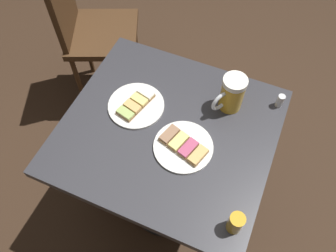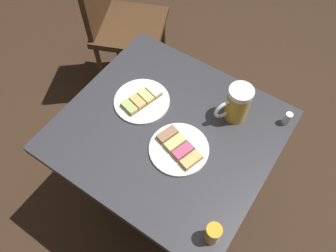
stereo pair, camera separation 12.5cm
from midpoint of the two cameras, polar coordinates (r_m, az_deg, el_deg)
ground_plane at (r=1.92m, az=1.90°, el=-12.02°), size 6.00×6.00×0.00m
cafe_table at (r=1.40m, az=2.56°, el=-3.98°), size 0.73×0.79×0.72m
plate_near at (r=1.33m, az=-1.77°, el=4.13°), size 0.22×0.22×0.03m
plate_far at (r=1.22m, az=4.81°, el=-4.00°), size 0.22×0.22×0.03m
beer_mug at (r=1.28m, az=14.35°, el=3.46°), size 0.14×0.10×0.15m
beer_glass_small at (r=1.09m, az=11.04°, el=-17.71°), size 0.05×0.05×0.09m
salt_shaker at (r=1.36m, az=22.05°, el=0.96°), size 0.03×0.03×0.06m
cafe_chair at (r=1.97m, az=-6.61°, el=17.41°), size 0.50×0.50×0.90m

